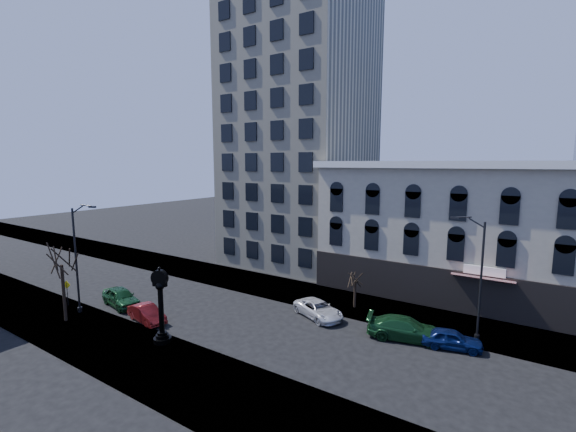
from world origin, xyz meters
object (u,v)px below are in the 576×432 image
Objects in this scene: car_near_a at (121,297)px; car_near_b at (147,314)px; street_lamp_near at (81,230)px; warning_sign at (67,288)px; street_clock at (161,308)px.

car_near_a is 4.80m from car_near_b.
warning_sign is at bearing 160.33° from street_lamp_near.
street_clock is 0.58× the size of street_lamp_near.
warning_sign is 0.48× the size of car_near_a.
street_clock is 1.15× the size of car_near_a.
warning_sign is 4.58m from car_near_a.
warning_sign is 8.60m from car_near_b.
car_near_a is (0.73, 2.64, -6.24)m from street_lamp_near.
street_lamp_near is at bearing 157.92° from street_clock.
car_near_b is at bearing 134.43° from street_clock.
street_lamp_near is 1.99× the size of car_near_a.
street_lamp_near is at bearing 117.28° from car_near_b.
car_near_a is 1.17× the size of car_near_b.
car_near_a is at bearing 54.70° from street_lamp_near.
warning_sign reaches higher than car_near_b.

